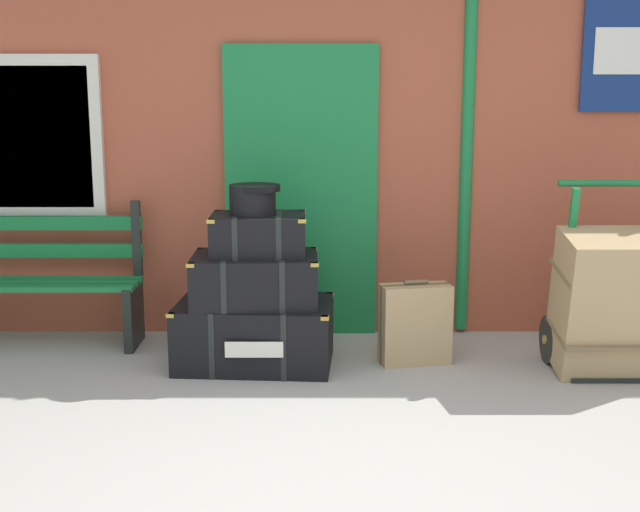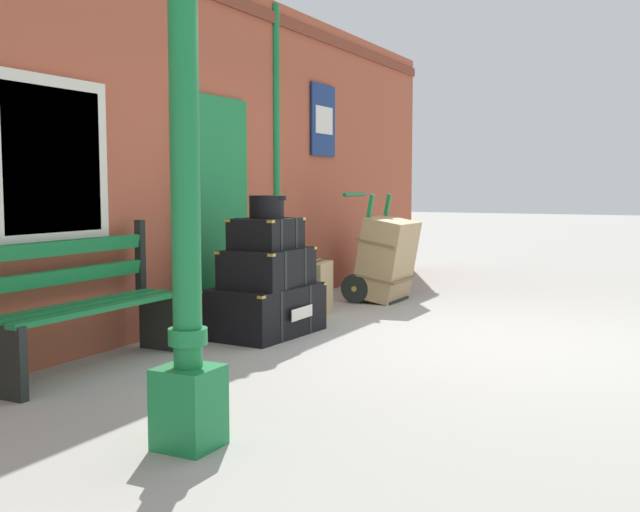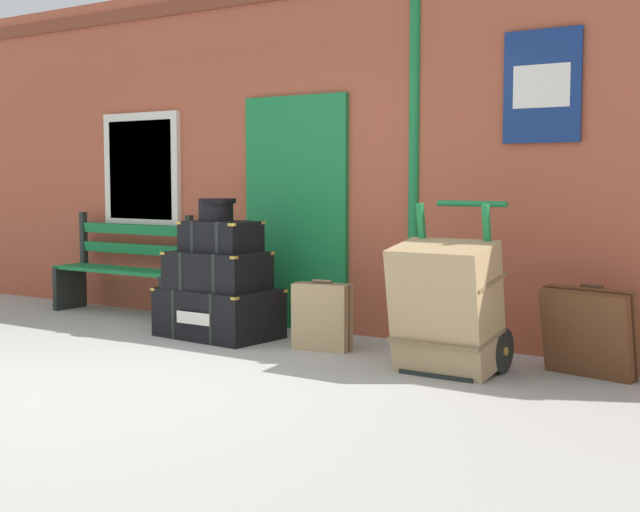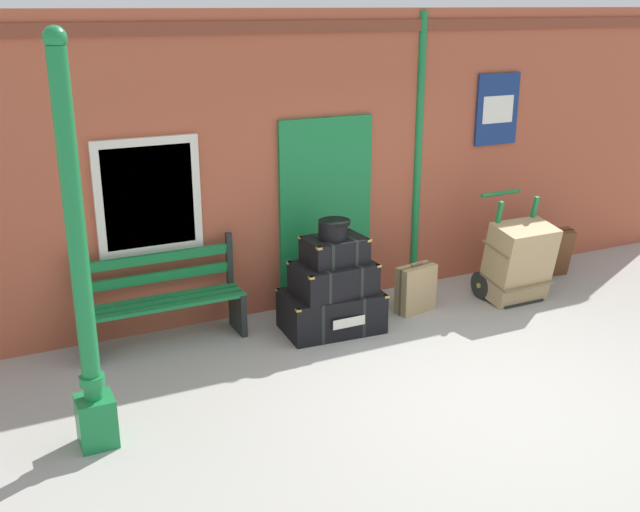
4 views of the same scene
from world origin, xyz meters
The scene contains 11 objects.
ground_plane centered at (0.00, 0.00, 0.00)m, with size 60.00×60.00×0.00m, color #A3A099.
brick_facade centered at (-0.02, 2.60, 1.60)m, with size 10.40×0.35×3.20m.
platform_bench centered at (-2.17, 2.16, 0.44)m, with size 1.60×0.43×1.01m.
steamer_trunk_base centered at (-0.52, 1.70, 0.21)m, with size 1.05×0.72×0.43m.
steamer_trunk_middle centered at (-0.51, 1.68, 0.58)m, with size 0.82×0.57×0.33m.
steamer_trunk_top centered at (-0.49, 1.70, 0.87)m, with size 0.62×0.46×0.27m.
round_hatbox centered at (-0.51, 1.67, 1.11)m, with size 0.32×0.31×0.19m.
porters_trolley centered at (1.74, 1.66, 0.27)m, with size 0.71×0.58×1.20m.
large_brown_trunk centered at (1.74, 1.48, 0.47)m, with size 0.70×0.58×0.94m.
suitcase_beige centered at (2.60, 1.96, 0.31)m, with size 0.68×0.40×0.64m.
suitcase_umber centered at (0.54, 1.73, 0.27)m, with size 0.48×0.27×0.57m.
Camera 3 is at (4.44, -4.02, 1.36)m, focal length 49.55 mm.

